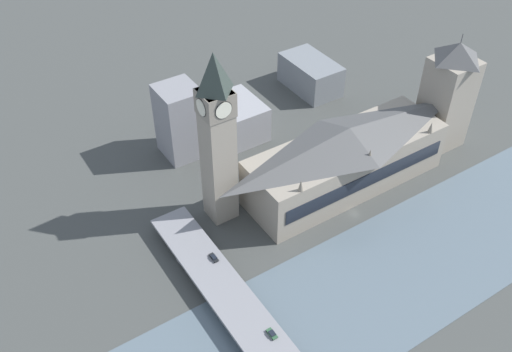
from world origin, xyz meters
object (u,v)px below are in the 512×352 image
Objects in this scene: parliament_hall at (346,157)px; car_northbound_tail at (214,257)px; victoria_tower at (447,95)px; road_bridge at (263,341)px; car_southbound_tail at (272,334)px; clock_tower at (217,136)px.

parliament_hall reaches higher than car_northbound_tail.
victoria_tower is 142.58m from road_bridge.
victoria_tower is 12.65× the size of car_southbound_tail.
parliament_hall is at bearing -55.11° from car_southbound_tail.
car_northbound_tail reaches higher than road_bridge.
victoria_tower is 130.23m from car_northbound_tail.
car_northbound_tail is (-24.17, 17.07, -33.36)m from clock_tower.
victoria_tower reaches higher than road_bridge.
parliament_hall is 87.17m from car_southbound_tail.
parliament_hall reaches higher than car_southbound_tail.
clock_tower is at bearing 83.36° from victoria_tower.
clock_tower reaches higher than parliament_hall.
victoria_tower is 139.23m from car_southbound_tail.
car_southbound_tail reaches higher than car_northbound_tail.
clock_tower reaches higher than victoria_tower.
victoria_tower is 12.18× the size of car_northbound_tail.
clock_tower reaches higher than car_northbound_tail.
road_bridge is (-49.48, 74.55, -10.33)m from parliament_hall.
victoria_tower is at bearing -69.43° from road_bridge.
clock_tower is 73.03m from car_southbound_tail.
car_northbound_tail is at bearing -0.50° from car_southbound_tail.
car_southbound_tail is at bearing -92.29° from road_bridge.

